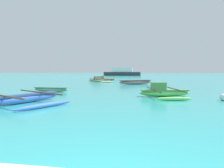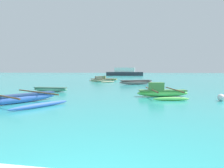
# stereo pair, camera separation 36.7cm
# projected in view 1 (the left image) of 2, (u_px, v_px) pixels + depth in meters

# --- Properties ---
(moored_boat_0) EXTENTS (2.69, 0.55, 0.34)m
(moored_boat_0) POSITION_uv_depth(u_px,v_px,m) (51.00, 89.00, 14.66)
(moored_boat_0) COLOR #6BB28F
(moored_boat_0) RESTS_ON ground_plane
(moored_boat_1) EXTENTS (3.11, 3.81, 0.86)m
(moored_boat_1) POSITION_uv_depth(u_px,v_px,m) (164.00, 92.00, 12.07)
(moored_boat_1) COLOR #78EA69
(moored_boat_1) RESTS_ON ground_plane
(moored_boat_2) EXTENTS (4.70, 4.27, 0.49)m
(moored_boat_2) POSITION_uv_depth(u_px,v_px,m) (23.00, 99.00, 9.57)
(moored_boat_2) COLOR #406AC9
(moored_boat_2) RESTS_ON ground_plane
(moored_boat_3) EXTENTS (4.29, 4.90, 0.76)m
(moored_boat_3) POSITION_uv_depth(u_px,v_px,m) (100.00, 80.00, 27.40)
(moored_boat_3) COLOR #C9BA92
(moored_boat_3) RESTS_ON ground_plane
(moored_boat_4) EXTENTS (3.71, 0.74, 0.71)m
(moored_boat_4) POSITION_uv_depth(u_px,v_px,m) (103.00, 79.00, 30.25)
(moored_boat_4) COLOR #C6CF7B
(moored_boat_4) RESTS_ON ground_plane
(moored_boat_5) EXTENTS (3.83, 2.51, 0.49)m
(moored_boat_5) POSITION_uv_depth(u_px,v_px,m) (136.00, 82.00, 22.47)
(moored_boat_5) COLOR gray
(moored_boat_5) RESTS_ON ground_plane
(mooring_buoy_0) EXTENTS (0.36, 0.36, 0.36)m
(mooring_buoy_0) POSITION_uv_depth(u_px,v_px,m) (223.00, 97.00, 10.41)
(mooring_buoy_0) COLOR white
(mooring_buoy_0) RESTS_ON ground_plane
(distant_ferry) EXTENTS (10.78, 2.37, 2.37)m
(distant_ferry) POSITION_uv_depth(u_px,v_px,m) (122.00, 72.00, 59.17)
(distant_ferry) COLOR #2D333D
(distant_ferry) RESTS_ON ground_plane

